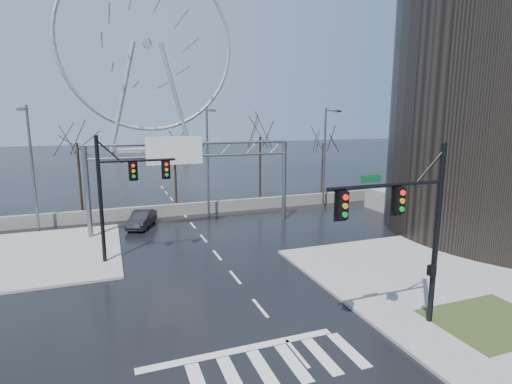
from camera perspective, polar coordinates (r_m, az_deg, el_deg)
name	(u,v)px	position (r m, az deg, el deg)	size (l,w,h in m)	color
ground	(260,308)	(19.98, 0.61, -16.24)	(260.00, 260.00, 0.00)	black
sidewalk_right_ext	(401,266)	(26.39, 19.97, -9.89)	(12.00, 10.00, 0.15)	gray
sidewalk_far	(41,255)	(30.35, -28.38, -7.87)	(10.00, 12.00, 0.15)	gray
grass_strip	(491,321)	(21.24, 30.49, -15.62)	(5.00, 4.00, 0.02)	#263616
barrier_wall	(184,209)	(38.15, -10.23, -2.43)	(52.00, 0.50, 1.10)	slate
signal_mast_near	(413,220)	(17.59, 21.49, -3.79)	(5.52, 0.41, 8.00)	black
signal_mast_far	(119,187)	(25.95, -18.94, 0.72)	(4.72, 0.41, 8.00)	black
sign_gantry	(189,166)	(32.40, -9.55, 3.63)	(16.36, 0.40, 7.60)	slate
streetlight_left	(31,159)	(35.39, -29.49, 4.13)	(0.50, 2.55, 10.00)	slate
streetlight_mid	(208,153)	(35.94, -6.83, 5.50)	(0.50, 2.55, 10.00)	slate
streetlight_right	(326,150)	(40.47, 10.01, 5.97)	(0.50, 2.55, 10.00)	slate
tree_left	(78,151)	(40.34, -24.14, 5.33)	(3.75, 3.75, 7.50)	black
tree_center	(175,156)	(41.81, -11.55, 5.08)	(3.25, 3.25, 6.50)	black
tree_right	(260,144)	(43.09, 0.60, 6.84)	(3.90, 3.90, 7.80)	black
tree_far_right	(323,149)	(47.04, 9.56, 6.03)	(3.40, 3.40, 6.80)	black
ferris_wheel	(148,51)	(113.52, -15.24, 18.88)	(45.00, 6.00, 50.91)	gray
car	(142,219)	(34.73, -16.02, -3.73)	(1.45, 4.16, 1.37)	black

